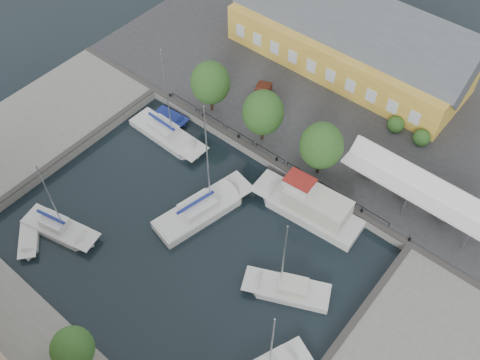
{
  "coord_description": "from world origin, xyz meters",
  "views": [
    {
      "loc": [
        20.8,
        -19.12,
        41.97
      ],
      "look_at": [
        0.0,
        6.0,
        1.5
      ],
      "focal_mm": 40.0,
      "sensor_mm": 36.0,
      "label": 1
    }
  ],
  "objects_px": {
    "trawler": "(311,208)",
    "tent_canopy": "(417,185)",
    "car_red": "(261,96)",
    "center_sailboat": "(202,210)",
    "east_boat_b": "(289,290)",
    "launch_nw": "(171,118)",
    "west_boat_d": "(60,229)",
    "launch_sw": "(30,240)",
    "warehouse": "(346,37)",
    "west_boat_a": "(167,135)"
  },
  "relations": [
    {
      "from": "west_boat_a",
      "to": "west_boat_d",
      "type": "relative_size",
      "value": 1.2
    },
    {
      "from": "warehouse",
      "to": "tent_canopy",
      "type": "height_order",
      "value": "warehouse"
    },
    {
      "from": "trawler",
      "to": "west_boat_d",
      "type": "distance_m",
      "value": 23.64
    },
    {
      "from": "tent_canopy",
      "to": "launch_nw",
      "type": "bearing_deg",
      "value": -167.76
    },
    {
      "from": "warehouse",
      "to": "east_boat_b",
      "type": "distance_m",
      "value": 31.43
    },
    {
      "from": "west_boat_a",
      "to": "launch_sw",
      "type": "height_order",
      "value": "west_boat_a"
    },
    {
      "from": "east_boat_b",
      "to": "west_boat_d",
      "type": "distance_m",
      "value": 21.99
    },
    {
      "from": "trawler",
      "to": "center_sailboat",
      "type": "bearing_deg",
      "value": -141.34
    },
    {
      "from": "car_red",
      "to": "center_sailboat",
      "type": "bearing_deg",
      "value": -96.37
    },
    {
      "from": "east_boat_b",
      "to": "west_boat_a",
      "type": "bearing_deg",
      "value": 162.87
    },
    {
      "from": "west_boat_d",
      "to": "launch_sw",
      "type": "xyz_separation_m",
      "value": [
        -1.32,
        -2.47,
        -0.18
      ]
    },
    {
      "from": "east_boat_b",
      "to": "launch_nw",
      "type": "relative_size",
      "value": 2.52
    },
    {
      "from": "center_sailboat",
      "to": "launch_sw",
      "type": "distance_m",
      "value": 16.12
    },
    {
      "from": "car_red",
      "to": "center_sailboat",
      "type": "xyz_separation_m",
      "value": [
        4.7,
        -15.05,
        -1.38
      ]
    },
    {
      "from": "east_boat_b",
      "to": "west_boat_a",
      "type": "distance_m",
      "value": 22.01
    },
    {
      "from": "trawler",
      "to": "warehouse",
      "type": "bearing_deg",
      "value": 115.31
    },
    {
      "from": "trawler",
      "to": "tent_canopy",
      "type": "bearing_deg",
      "value": 43.3
    },
    {
      "from": "warehouse",
      "to": "launch_sw",
      "type": "height_order",
      "value": "warehouse"
    },
    {
      "from": "center_sailboat",
      "to": "west_boat_a",
      "type": "height_order",
      "value": "center_sailboat"
    },
    {
      "from": "car_red",
      "to": "launch_nw",
      "type": "relative_size",
      "value": 1.08
    },
    {
      "from": "car_red",
      "to": "trawler",
      "type": "height_order",
      "value": "trawler"
    },
    {
      "from": "tent_canopy",
      "to": "warehouse",
      "type": "bearing_deg",
      "value": 140.14
    },
    {
      "from": "east_boat_b",
      "to": "west_boat_d",
      "type": "bearing_deg",
      "value": -157.07
    },
    {
      "from": "tent_canopy",
      "to": "trawler",
      "type": "bearing_deg",
      "value": -136.7
    },
    {
      "from": "east_boat_b",
      "to": "launch_nw",
      "type": "height_order",
      "value": "east_boat_b"
    },
    {
      "from": "center_sailboat",
      "to": "trawler",
      "type": "distance_m",
      "value": 10.35
    },
    {
      "from": "car_red",
      "to": "warehouse",
      "type": "bearing_deg",
      "value": 51.53
    },
    {
      "from": "warehouse",
      "to": "west_boat_a",
      "type": "distance_m",
      "value": 23.64
    },
    {
      "from": "east_boat_b",
      "to": "launch_sw",
      "type": "bearing_deg",
      "value": -152.91
    },
    {
      "from": "launch_nw",
      "to": "west_boat_d",
      "type": "bearing_deg",
      "value": -82.04
    },
    {
      "from": "tent_canopy",
      "to": "launch_nw",
      "type": "xyz_separation_m",
      "value": [
        -26.3,
        -5.71,
        -3.59
      ]
    },
    {
      "from": "launch_sw",
      "to": "west_boat_a",
      "type": "bearing_deg",
      "value": 88.23
    },
    {
      "from": "car_red",
      "to": "west_boat_d",
      "type": "bearing_deg",
      "value": -123.14
    },
    {
      "from": "car_red",
      "to": "launch_sw",
      "type": "distance_m",
      "value": 28.14
    },
    {
      "from": "car_red",
      "to": "east_boat_b",
      "type": "distance_m",
      "value": 23.1
    },
    {
      "from": "west_boat_d",
      "to": "west_boat_a",
      "type": "bearing_deg",
      "value": 92.97
    },
    {
      "from": "east_boat_b",
      "to": "tent_canopy",
      "type": "bearing_deg",
      "value": 75.94
    },
    {
      "from": "east_boat_b",
      "to": "west_boat_a",
      "type": "xyz_separation_m",
      "value": [
        -21.03,
        6.48,
        0.01
      ]
    },
    {
      "from": "launch_sw",
      "to": "car_red",
      "type": "bearing_deg",
      "value": 78.73
    },
    {
      "from": "warehouse",
      "to": "trawler",
      "type": "height_order",
      "value": "warehouse"
    },
    {
      "from": "trawler",
      "to": "launch_nw",
      "type": "height_order",
      "value": "trawler"
    },
    {
      "from": "launch_sw",
      "to": "launch_nw",
      "type": "bearing_deg",
      "value": 93.18
    },
    {
      "from": "trawler",
      "to": "west_boat_d",
      "type": "height_order",
      "value": "west_boat_d"
    },
    {
      "from": "east_boat_b",
      "to": "west_boat_a",
      "type": "relative_size",
      "value": 0.83
    },
    {
      "from": "center_sailboat",
      "to": "east_boat_b",
      "type": "relative_size",
      "value": 1.33
    },
    {
      "from": "tent_canopy",
      "to": "west_boat_d",
      "type": "xyz_separation_m",
      "value": [
        -23.87,
        -23.03,
        -3.41
      ]
    },
    {
      "from": "launch_sw",
      "to": "east_boat_b",
      "type": "bearing_deg",
      "value": 27.09
    },
    {
      "from": "warehouse",
      "to": "west_boat_d",
      "type": "relative_size",
      "value": 2.72
    },
    {
      "from": "warehouse",
      "to": "car_red",
      "type": "height_order",
      "value": "warehouse"
    },
    {
      "from": "launch_nw",
      "to": "launch_sw",
      "type": "bearing_deg",
      "value": -86.82
    }
  ]
}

